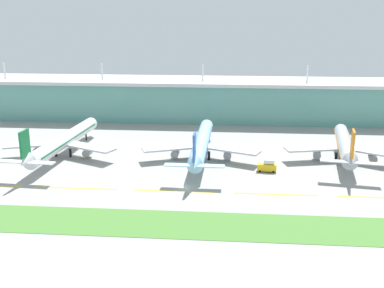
% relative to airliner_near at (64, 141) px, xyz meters
% --- Properties ---
extents(ground_plane, '(600.00, 600.00, 0.00)m').
position_rel_airliner_near_xyz_m(ground_plane, '(54.32, -32.61, -6.46)').
color(ground_plane, gray).
extents(terminal_building, '(288.00, 34.00, 31.53)m').
position_rel_airliner_near_xyz_m(terminal_building, '(54.32, 74.82, 5.01)').
color(terminal_building, '#5B9E93').
rests_on(terminal_building, ground).
extents(airliner_near, '(48.69, 72.47, 18.90)m').
position_rel_airliner_near_xyz_m(airliner_near, '(0.00, 0.00, 0.00)').
color(airliner_near, silver).
rests_on(airliner_near, ground).
extents(airliner_middle, '(48.79, 71.27, 18.90)m').
position_rel_airliner_near_xyz_m(airliner_middle, '(58.02, 0.71, -0.00)').
color(airliner_middle, '#9ED1EA').
rests_on(airliner_middle, ground).
extents(airliner_far, '(48.21, 59.68, 18.90)m').
position_rel_airliner_near_xyz_m(airliner_far, '(116.30, 2.70, -0.01)').
color(airliner_far, '#ADB2BC').
rests_on(airliner_far, ground).
extents(taxiway_stripe_mid_west, '(28.00, 0.70, 0.04)m').
position_rel_airliner_near_xyz_m(taxiway_stripe_mid_west, '(17.32, -36.42, -6.44)').
color(taxiway_stripe_mid_west, yellow).
rests_on(taxiway_stripe_mid_west, ground).
extents(taxiway_stripe_centre, '(28.00, 0.70, 0.04)m').
position_rel_airliner_near_xyz_m(taxiway_stripe_centre, '(51.32, -36.42, -6.44)').
color(taxiway_stripe_centre, yellow).
rests_on(taxiway_stripe_centre, ground).
extents(taxiway_stripe_mid_east, '(28.00, 0.70, 0.04)m').
position_rel_airliner_near_xyz_m(taxiway_stripe_mid_east, '(85.32, -36.42, -6.44)').
color(taxiway_stripe_mid_east, yellow).
rests_on(taxiway_stripe_mid_east, ground).
extents(taxiway_stripe_east, '(28.00, 0.70, 0.04)m').
position_rel_airliner_near_xyz_m(taxiway_stripe_east, '(119.32, -36.42, -6.44)').
color(taxiway_stripe_east, yellow).
rests_on(taxiway_stripe_east, ground).
extents(grass_verge, '(300.00, 18.00, 0.10)m').
position_rel_airliner_near_xyz_m(grass_verge, '(54.32, -61.55, -6.41)').
color(grass_verge, '#477A33').
rests_on(grass_verge, ground).
extents(pushback_tug, '(3.12, 4.73, 1.85)m').
position_rel_airliner_near_xyz_m(pushback_tug, '(84.49, -10.03, -5.36)').
color(pushback_tug, '#333842').
rests_on(pushback_tug, ground).
extents(fuel_truck, '(7.36, 3.09, 4.95)m').
position_rel_airliner_near_xyz_m(fuel_truck, '(84.00, -13.61, -4.20)').
color(fuel_truck, gold).
rests_on(fuel_truck, ground).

